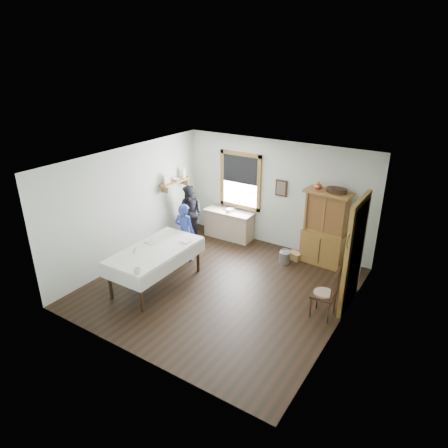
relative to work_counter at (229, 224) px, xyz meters
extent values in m
cube|color=black|center=(1.18, -2.21, -0.37)|extent=(5.00, 5.00, 0.01)
cube|color=silver|center=(1.18, -2.21, 2.32)|extent=(5.00, 5.00, 0.01)
cube|color=#B7BEB0|center=(1.18, 0.29, 0.97)|extent=(5.00, 0.01, 2.70)
cube|color=#B7BEB0|center=(1.18, -4.71, 0.97)|extent=(5.00, 0.01, 2.70)
cube|color=#B7BEB0|center=(-1.32, -2.21, 0.97)|extent=(0.01, 5.00, 2.70)
cube|color=#B7BEB0|center=(3.68, -2.21, 0.97)|extent=(0.01, 5.00, 2.70)
cube|color=white|center=(0.18, 0.28, 1.17)|extent=(1.00, 0.02, 1.30)
cube|color=olive|center=(0.18, 0.25, 1.87)|extent=(1.18, 0.06, 0.09)
cube|color=olive|center=(0.18, 0.25, 0.48)|extent=(1.18, 0.06, 0.09)
cube|color=olive|center=(-0.36, 0.25, 1.17)|extent=(0.09, 0.06, 1.48)
cube|color=olive|center=(0.73, 0.25, 1.17)|extent=(0.09, 0.06, 1.48)
cube|color=black|center=(0.18, 0.23, 1.47)|extent=(0.98, 0.03, 0.71)
cube|color=#4B4335|center=(3.65, -1.36, 0.67)|extent=(0.03, 0.90, 2.10)
cube|color=olive|center=(3.62, -1.87, 0.67)|extent=(0.08, 0.12, 2.10)
cube|color=olive|center=(3.62, -0.85, 0.67)|extent=(0.08, 0.12, 2.10)
cube|color=olive|center=(3.62, -1.36, 1.78)|extent=(0.08, 1.14, 0.12)
cube|color=olive|center=(-1.19, -0.71, 1.17)|extent=(0.24, 1.00, 0.04)
cube|color=olive|center=(-1.19, -1.11, 1.07)|extent=(0.22, 0.03, 0.18)
cube|color=olive|center=(-1.19, -0.31, 1.07)|extent=(0.22, 0.03, 0.18)
cube|color=tan|center=(-1.19, -1.01, 1.30)|extent=(0.03, 0.22, 0.24)
cylinder|color=white|center=(-1.19, -0.36, 1.30)|extent=(0.12, 0.12, 0.22)
cube|color=#362113|center=(1.33, 0.25, 1.17)|extent=(0.30, 0.04, 0.40)
torus|color=black|center=(3.63, -1.91, 1.34)|extent=(0.01, 0.27, 0.27)
cube|color=tan|center=(0.00, 0.00, 0.00)|extent=(1.33, 0.53, 0.75)
cube|color=olive|center=(2.59, -0.02, 0.51)|extent=(1.07, 0.56, 1.77)
cube|color=silver|center=(-0.03, -2.83, 0.04)|extent=(1.12, 2.10, 0.84)
cube|color=#362113|center=(3.33, -2.01, 0.13)|extent=(0.49, 0.49, 1.01)
cube|color=#989AA0|center=(1.87, -0.50, -0.24)|extent=(0.34, 0.34, 0.28)
cube|color=olive|center=(2.00, -0.20, -0.29)|extent=(0.35, 0.29, 0.18)
imported|color=navy|center=(-0.20, -1.63, 0.28)|extent=(0.51, 0.37, 1.32)
imported|color=black|center=(-0.80, -0.62, 0.30)|extent=(0.68, 0.55, 1.36)
imported|color=white|center=(0.37, -3.76, 0.51)|extent=(0.15, 0.15, 0.10)
imported|color=white|center=(-0.26, -3.19, 0.50)|extent=(0.13, 0.13, 0.09)
imported|color=white|center=(-0.38, -2.63, 0.49)|extent=(0.29, 0.29, 0.06)
imported|color=brown|center=(-0.24, 0.08, 0.39)|extent=(0.25, 0.26, 0.02)
imported|color=white|center=(0.03, 0.03, 0.41)|extent=(0.21, 0.21, 0.06)
imported|color=white|center=(-1.19, -0.66, 1.22)|extent=(0.22, 0.22, 0.05)
camera|label=1|loc=(5.16, -8.27, 4.18)|focal=32.00mm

